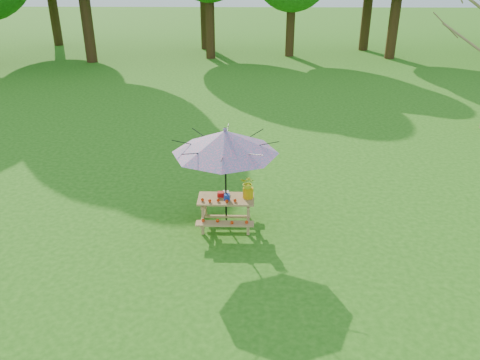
{
  "coord_description": "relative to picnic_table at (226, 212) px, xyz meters",
  "views": [
    {
      "loc": [
        3.07,
        -5.8,
        5.22
      ],
      "look_at": [
        2.86,
        3.08,
        1.1
      ],
      "focal_mm": 35.0,
      "sensor_mm": 36.0,
      "label": 1
    }
  ],
  "objects": [
    {
      "name": "flower_bucket",
      "position": [
        0.47,
        0.04,
        0.62
      ],
      "size": [
        0.38,
        0.35,
        0.51
      ],
      "color": "#DD9F0B",
      "rests_on": "picnic_table"
    },
    {
      "name": "ground",
      "position": [
        -2.56,
        -3.08,
        -0.33
      ],
      "size": [
        120.0,
        120.0,
        0.0
      ],
      "primitive_type": "plane",
      "color": "#246312",
      "rests_on": "ground"
    },
    {
      "name": "picnic_table",
      "position": [
        0.0,
        0.0,
        0.0
      ],
      "size": [
        1.2,
        1.32,
        0.67
      ],
      "color": "#A9874C",
      "rests_on": "ground"
    },
    {
      "name": "patio_umbrella",
      "position": [
        0.0,
        0.0,
        1.62
      ],
      "size": [
        2.24,
        2.24,
        2.25
      ],
      "color": "black",
      "rests_on": "ground"
    },
    {
      "name": "tomatoes_row",
      "position": [
        -0.15,
        -0.18,
        0.38
      ],
      "size": [
        0.77,
        0.13,
        0.07
      ],
      "primitive_type": null,
      "color": "red",
      "rests_on": "picnic_table"
    },
    {
      "name": "produce_bins",
      "position": [
        -0.03,
        0.03,
        0.4
      ],
      "size": [
        0.28,
        0.4,
        0.13
      ],
      "color": "red",
      "rests_on": "picnic_table"
    }
  ]
}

